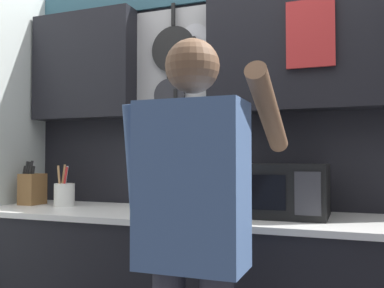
% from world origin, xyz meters
% --- Properties ---
extents(back_wall_unit, '(3.01, 0.23, 2.35)m').
position_xyz_m(back_wall_unit, '(0.02, 0.30, 1.46)').
color(back_wall_unit, black).
rests_on(back_wall_unit, ground_plane).
extents(microwave, '(0.53, 0.36, 0.26)m').
position_xyz_m(microwave, '(0.45, 0.04, 1.02)').
color(microwave, black).
rests_on(microwave, base_cabinet_counter).
extents(knife_block, '(0.11, 0.15, 0.28)m').
position_xyz_m(knife_block, '(-1.08, 0.04, 0.99)').
color(knife_block, brown).
rests_on(knife_block, base_cabinet_counter).
extents(utensil_crock, '(0.12, 0.12, 0.25)m').
position_xyz_m(utensil_crock, '(-0.84, 0.04, 0.97)').
color(utensil_crock, white).
rests_on(utensil_crock, base_cabinet_counter).
extents(person, '(0.54, 0.60, 1.61)m').
position_xyz_m(person, '(0.29, -0.70, 0.96)').
color(person, '#383842').
rests_on(person, ground_plane).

